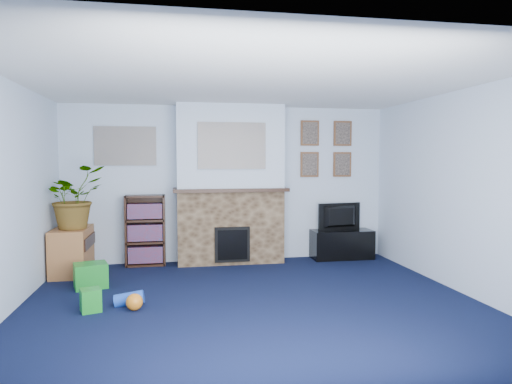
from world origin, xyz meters
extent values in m
cube|color=black|center=(0.00, 0.00, 0.00)|extent=(5.00, 4.50, 0.01)
cube|color=white|center=(0.00, 0.00, 2.40)|extent=(5.00, 4.50, 0.01)
cube|color=silver|center=(0.00, 2.25, 1.20)|extent=(5.00, 0.04, 2.40)
cube|color=silver|center=(0.00, -2.25, 1.20)|extent=(5.00, 0.04, 2.40)
cube|color=silver|center=(-2.50, 0.00, 1.20)|extent=(0.04, 4.50, 2.40)
cube|color=silver|center=(2.50, 0.00, 1.20)|extent=(0.04, 4.50, 2.40)
cube|color=brown|center=(0.00, 2.05, 0.55)|extent=(1.60, 0.40, 1.10)
cube|color=brown|center=(0.00, 2.05, 1.75)|extent=(1.60, 0.40, 1.30)
cube|color=brown|center=(0.00, 2.02, 1.12)|extent=(1.72, 0.50, 0.05)
cube|color=brown|center=(0.00, 1.84, 0.32)|extent=(0.52, 0.08, 0.52)
cube|color=brown|center=(0.00, 1.80, 0.32)|extent=(0.44, 0.02, 0.44)
cube|color=gray|center=(0.00, 1.84, 1.78)|extent=(1.00, 0.03, 0.68)
cube|color=gray|center=(-1.55, 2.23, 1.78)|extent=(0.90, 0.03, 0.58)
cube|color=brown|center=(1.30, 2.23, 2.00)|extent=(0.30, 0.03, 0.40)
cube|color=brown|center=(1.85, 2.23, 2.00)|extent=(0.30, 0.03, 0.40)
cube|color=brown|center=(1.30, 2.23, 1.50)|extent=(0.30, 0.03, 0.40)
cube|color=brown|center=(1.85, 2.23, 1.50)|extent=(0.30, 0.03, 0.40)
cube|color=black|center=(1.79, 2.03, 0.23)|extent=(0.96, 0.41, 0.46)
imported|color=black|center=(1.79, 2.05, 0.67)|extent=(0.75, 0.22, 0.43)
cube|color=black|center=(-1.27, 2.23, 0.53)|extent=(0.58, 0.02, 1.05)
cube|color=black|center=(-1.54, 2.10, 0.53)|extent=(0.03, 0.28, 1.05)
cube|color=black|center=(-0.99, 2.10, 0.53)|extent=(0.03, 0.28, 1.05)
cube|color=black|center=(-1.27, 2.10, 0.01)|extent=(0.56, 0.28, 0.03)
cube|color=black|center=(-1.27, 2.10, 0.35)|extent=(0.56, 0.28, 0.03)
cube|color=black|center=(-1.27, 2.10, 0.68)|extent=(0.56, 0.28, 0.03)
cube|color=black|center=(-1.27, 2.10, 1.04)|extent=(0.56, 0.28, 0.03)
cube|color=black|center=(-1.27, 2.09, 0.17)|extent=(0.50, 0.22, 0.24)
cube|color=black|center=(-1.27, 2.09, 0.50)|extent=(0.50, 0.22, 0.24)
cube|color=black|center=(-1.27, 2.09, 0.82)|extent=(0.50, 0.22, 0.22)
cube|color=#A56435|center=(-2.24, 1.75, 0.35)|extent=(0.46, 0.82, 0.64)
imported|color=#26661E|center=(-2.19, 1.70, 1.07)|extent=(1.02, 1.03, 0.86)
cube|color=gold|center=(0.01, 2.00, 1.22)|extent=(0.09, 0.05, 0.13)
cylinder|color=#B2BFC6|center=(0.23, 2.00, 1.23)|extent=(0.05, 0.05, 0.16)
sphere|color=gray|center=(-0.48, 2.00, 1.22)|extent=(0.12, 0.12, 0.12)
cylinder|color=#198C26|center=(0.73, 2.00, 1.21)|extent=(0.07, 0.07, 0.13)
cube|color=#198C26|center=(-1.86, 0.98, 0.14)|extent=(0.45, 0.40, 0.30)
sphere|color=orange|center=(-1.26, 0.00, 0.09)|extent=(0.18, 0.18, 0.18)
cube|color=#198C26|center=(-1.70, 0.05, 0.11)|extent=(0.25, 0.25, 0.24)
cylinder|color=blue|center=(-1.33, 0.18, 0.07)|extent=(0.33, 0.14, 0.19)
camera|label=1|loc=(-0.82, -4.82, 1.57)|focal=32.00mm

